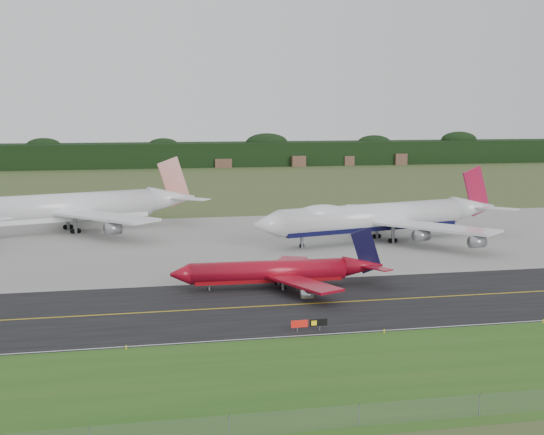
% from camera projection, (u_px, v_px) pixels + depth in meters
% --- Properties ---
extents(ground, '(600.00, 600.00, 0.00)m').
position_uv_depth(ground, '(298.00, 298.00, 117.27)').
color(ground, '#415125').
rests_on(ground, ground).
extents(grass_verge, '(400.00, 30.00, 0.01)m').
position_uv_depth(grass_verge, '(373.00, 374.00, 83.36)').
color(grass_verge, '#265619').
rests_on(grass_verge, ground).
extents(taxiway, '(400.00, 32.00, 0.02)m').
position_uv_depth(taxiway, '(304.00, 304.00, 113.40)').
color(taxiway, black).
rests_on(taxiway, ground).
extents(apron, '(400.00, 78.00, 0.01)m').
position_uv_depth(apron, '(243.00, 242.00, 166.68)').
color(apron, gray).
rests_on(apron, ground).
extents(taxiway_centreline, '(400.00, 0.40, 0.00)m').
position_uv_depth(taxiway_centreline, '(304.00, 304.00, 113.39)').
color(taxiway_centreline, gold).
rests_on(taxiway_centreline, taxiway).
extents(taxiway_edge_line, '(400.00, 0.25, 0.00)m').
position_uv_depth(taxiway_edge_line, '(333.00, 334.00, 98.38)').
color(taxiway_edge_line, silver).
rests_on(taxiway_edge_line, taxiway).
extents(perimeter_fence, '(320.00, 0.10, 320.00)m').
position_uv_depth(perimeter_fence, '(420.00, 410.00, 70.61)').
color(perimeter_fence, slate).
rests_on(perimeter_fence, ground).
extents(horizon_treeline, '(700.00, 25.00, 12.00)m').
position_uv_depth(horizon_treeline, '(169.00, 156.00, 381.73)').
color(horizon_treeline, black).
rests_on(horizon_treeline, ground).
extents(jet_ba_747, '(62.37, 50.70, 15.86)m').
position_uv_depth(jet_ba_747, '(380.00, 217.00, 166.63)').
color(jet_ba_747, silver).
rests_on(jet_ba_747, ground).
extents(jet_red_737, '(35.41, 28.94, 9.58)m').
position_uv_depth(jet_red_737, '(280.00, 271.00, 123.70)').
color(jet_red_737, maroon).
rests_on(jet_red_737, ground).
extents(jet_star_tail, '(63.45, 51.76, 17.07)m').
position_uv_depth(jet_star_tail, '(70.00, 208.00, 179.83)').
color(jet_star_tail, silver).
rests_on(jet_star_tail, ground).
extents(taxiway_sign, '(4.93, 0.39, 1.64)m').
position_uv_depth(taxiway_sign, '(309.00, 323.00, 99.09)').
color(taxiway_sign, slate).
rests_on(taxiway_sign, ground).
extents(edge_marker_left, '(0.16, 0.16, 0.50)m').
position_uv_depth(edge_marker_left, '(126.00, 347.00, 92.00)').
color(edge_marker_left, yellow).
rests_on(edge_marker_left, ground).
extents(edge_marker_center, '(0.16, 0.16, 0.50)m').
position_uv_depth(edge_marker_center, '(384.00, 331.00, 98.71)').
color(edge_marker_center, yellow).
rests_on(edge_marker_center, ground).
extents(edge_marker_right, '(0.16, 0.16, 0.50)m').
position_uv_depth(edge_marker_right, '(543.00, 321.00, 103.37)').
color(edge_marker_right, yellow).
rests_on(edge_marker_right, ground).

